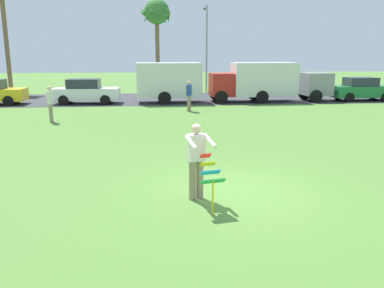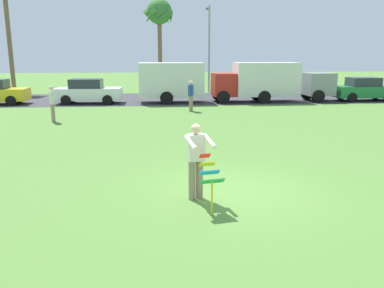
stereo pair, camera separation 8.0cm
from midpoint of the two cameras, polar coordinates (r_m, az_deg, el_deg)
name	(u,v)px [view 1 (the left image)]	position (r m, az deg, el deg)	size (l,w,h in m)	color
ground_plane	(233,191)	(9.63, 5.69, -6.75)	(120.00, 120.00, 0.00)	#568438
road_strip	(180,98)	(29.02, -1.84, 6.57)	(120.00, 8.00, 0.01)	#38383D
person_kite_flyer	(197,159)	(8.79, 0.40, -2.12)	(0.67, 0.74, 1.73)	gray
kite_held	(210,175)	(8.13, 2.37, -4.43)	(0.53, 0.69, 1.19)	red
parked_car_white	(86,92)	(26.87, -15.10, 7.27)	(4.25, 1.93, 1.60)	white
parked_truck_red_cab	(181,81)	(26.51, -1.64, 9.01)	(6.76, 2.26, 2.62)	#B2231E
parked_truck_grey_van	(275,81)	(27.67, 11.83, 8.91)	(6.76, 2.26, 2.62)	gray
parked_car_green	(361,89)	(30.10, 23.14, 7.24)	(4.24, 1.91, 1.60)	#1E7238
palm_tree_right_near	(157,15)	(35.03, -5.16, 17.97)	(2.58, 2.71, 7.67)	brown
streetlight_pole	(206,44)	(33.75, 2.02, 14.25)	(0.24, 1.65, 7.00)	#9E9EA3
person_walker_near	(50,103)	(20.06, -19.85, 5.60)	(0.27, 0.57, 1.73)	gray
person_walker_far	(189,95)	(22.48, -0.54, 7.08)	(0.35, 0.53, 1.73)	gray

